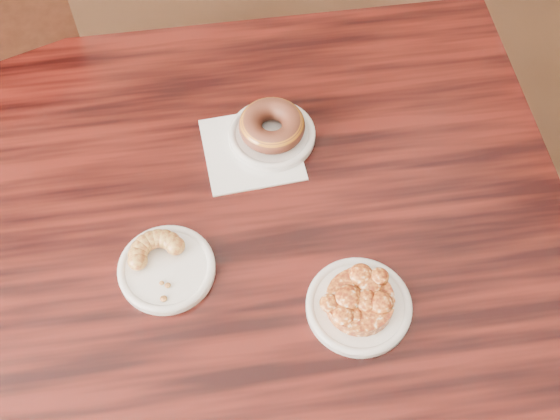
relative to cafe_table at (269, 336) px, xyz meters
name	(u,v)px	position (x,y,z in m)	size (l,w,h in m)	color
floor	(359,404)	(0.18, -0.12, -0.38)	(5.00, 5.00, 0.00)	black
cafe_table	(269,336)	(0.00, 0.00, 0.00)	(0.99, 0.99, 0.75)	black
napkin	(252,150)	(0.05, 0.18, 0.38)	(0.16, 0.16, 0.00)	white
plate_donut	(272,135)	(0.10, 0.19, 0.38)	(0.15, 0.15, 0.01)	silver
plate_cruller	(167,269)	(-0.15, 0.03, 0.38)	(0.15, 0.15, 0.01)	white
plate_fritter	(359,306)	(0.08, -0.15, 0.38)	(0.16, 0.16, 0.01)	white
glazed_donut	(272,126)	(0.10, 0.19, 0.41)	(0.11, 0.11, 0.04)	#8E5014
apple_fritter	(360,300)	(0.08, -0.15, 0.40)	(0.14, 0.14, 0.03)	#471407
cruller_fragment	(165,263)	(-0.15, 0.03, 0.40)	(0.10, 0.10, 0.03)	brown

